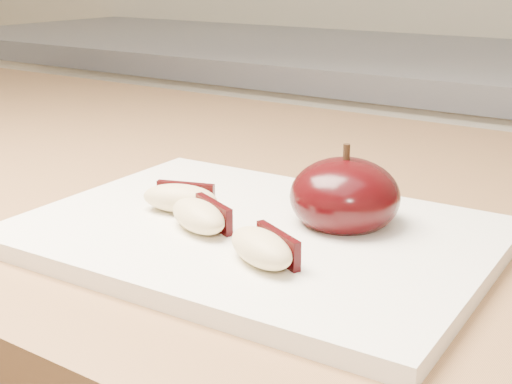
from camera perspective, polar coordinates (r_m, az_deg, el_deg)
The scene contains 6 objects.
back_cabinet at distance 1.41m, azimuth 16.73°, elevation -8.95°, with size 2.40×0.62×0.94m.
cutting_board at distance 0.50m, azimuth 0.00°, elevation -3.43°, with size 0.32×0.23×0.01m, color white.
apple_half at distance 0.50m, azimuth 7.11°, elevation -0.35°, with size 0.09×0.09×0.06m.
apple_wedge_a at distance 0.53m, azimuth -6.05°, elevation -0.47°, with size 0.06×0.04×0.02m.
apple_wedge_b at distance 0.49m, azimuth -4.50°, elevation -1.90°, with size 0.06×0.05×0.02m.
apple_wedge_c at distance 0.43m, azimuth 0.57°, elevation -4.46°, with size 0.06×0.05×0.02m.
Camera 1 is at (0.35, -0.02, 1.09)m, focal length 50.00 mm.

